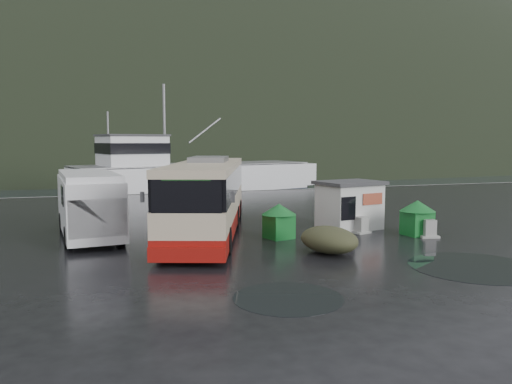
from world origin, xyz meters
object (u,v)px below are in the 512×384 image
object	(u,v)px
white_van	(90,237)
fishing_trawler	(196,185)
waste_bin_left	(279,238)
jersey_barrier_a	(424,235)
jersey_barrier_b	(354,232)
waste_bin_right	(417,235)
ticket_kiosk	(349,229)
coach_bus	(207,234)
dome_tent	(329,253)

from	to	relation	value
white_van	fishing_trawler	size ratio (longest dim) A/B	0.25
waste_bin_left	fishing_trawler	world-z (taller)	fishing_trawler
jersey_barrier_a	jersey_barrier_b	size ratio (longest dim) A/B	1.05
jersey_barrier_b	waste_bin_right	bearing A→B (deg)	-36.31
ticket_kiosk	white_van	bearing A→B (deg)	160.56
white_van	jersey_barrier_b	distance (m)	11.87
white_van	jersey_barrier_a	size ratio (longest dim) A/B	4.32
waste_bin_right	ticket_kiosk	bearing A→B (deg)	130.75
waste_bin_left	coach_bus	bearing A→B (deg)	145.08
waste_bin_right	fishing_trawler	world-z (taller)	fishing_trawler
dome_tent	waste_bin_left	bearing A→B (deg)	104.25
waste_bin_left	ticket_kiosk	world-z (taller)	ticket_kiosk
white_van	dome_tent	xyz separation A→B (m)	(8.56, -6.03, 0.00)
white_van	dome_tent	distance (m)	10.47
ticket_kiosk	jersey_barrier_a	size ratio (longest dim) A/B	1.85
coach_bus	ticket_kiosk	distance (m)	6.78
waste_bin_right	ticket_kiosk	xyz separation A→B (m)	(-2.07, 2.40, 0.00)
waste_bin_left	jersey_barrier_a	size ratio (longest dim) A/B	0.95
waste_bin_left	dome_tent	world-z (taller)	waste_bin_left
waste_bin_right	fishing_trawler	xyz separation A→B (m)	(-4.40, 28.81, 0.00)
coach_bus	white_van	bearing A→B (deg)	-171.97
coach_bus	jersey_barrier_a	size ratio (longest dim) A/B	7.80
waste_bin_left	waste_bin_right	world-z (taller)	waste_bin_right
ticket_kiosk	jersey_barrier_a	xyz separation A→B (m)	(2.35, -2.53, 0.00)
jersey_barrier_b	waste_bin_left	bearing A→B (deg)	-173.76
waste_bin_left	ticket_kiosk	size ratio (longest dim) A/B	0.51
ticket_kiosk	jersey_barrier_b	size ratio (longest dim) A/B	1.95
ticket_kiosk	fishing_trawler	world-z (taller)	fishing_trawler
white_van	waste_bin_left	size ratio (longest dim) A/B	4.54
coach_bus	fishing_trawler	xyz separation A→B (m)	(4.41, 25.70, 0.00)
dome_tent	jersey_barrier_a	bearing A→B (deg)	18.57
coach_bus	jersey_barrier_a	xyz separation A→B (m)	(9.09, -3.23, 0.00)
dome_tent	white_van	bearing A→B (deg)	144.84
fishing_trawler	ticket_kiosk	bearing A→B (deg)	-100.41
coach_bus	waste_bin_right	bearing A→B (deg)	-0.91
dome_tent	fishing_trawler	size ratio (longest dim) A/B	0.09
waste_bin_right	jersey_barrier_b	bearing A→B (deg)	143.69
white_van	ticket_kiosk	size ratio (longest dim) A/B	2.33
dome_tent	jersey_barrier_b	size ratio (longest dim) A/B	1.69
coach_bus	white_van	size ratio (longest dim) A/B	1.80
jersey_barrier_b	fishing_trawler	world-z (taller)	fishing_trawler
waste_bin_right	jersey_barrier_a	bearing A→B (deg)	-24.99
coach_bus	waste_bin_left	size ratio (longest dim) A/B	8.20
waste_bin_right	waste_bin_left	bearing A→B (deg)	168.81
waste_bin_left	jersey_barrier_b	size ratio (longest dim) A/B	1.00
waste_bin_right	ticket_kiosk	world-z (taller)	ticket_kiosk
coach_bus	ticket_kiosk	world-z (taller)	coach_bus
fishing_trawler	jersey_barrier_a	bearing A→B (deg)	-96.27
coach_bus	ticket_kiosk	size ratio (longest dim) A/B	4.21
jersey_barrier_a	fishing_trawler	distance (m)	29.32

